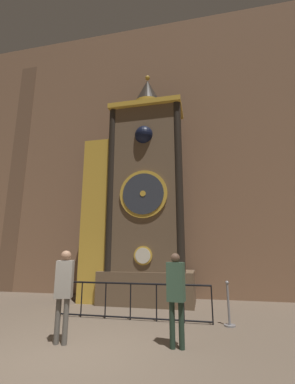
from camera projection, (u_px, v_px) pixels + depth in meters
name	position (u px, v px, depth m)	size (l,w,h in m)	color
ground_plane	(66.00, 358.00, 4.51)	(28.00, 28.00, 0.00)	brown
cathedral_back_wall	(143.00, 147.00, 12.01)	(24.00, 0.32, 13.14)	#846047
clock_tower	(138.00, 198.00, 10.02)	(4.16, 1.80, 9.26)	brown
railing_fence	(130.00, 299.00, 7.07)	(4.41, 0.05, 0.96)	black
visitor_near	(64.00, 286.00, 5.37)	(0.39, 0.30, 1.84)	#58554F
visitor_far	(176.00, 290.00, 5.13)	(0.37, 0.27, 1.79)	#213427
stanchion_post	(229.00, 311.00, 6.45)	(0.28, 0.28, 1.08)	gray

